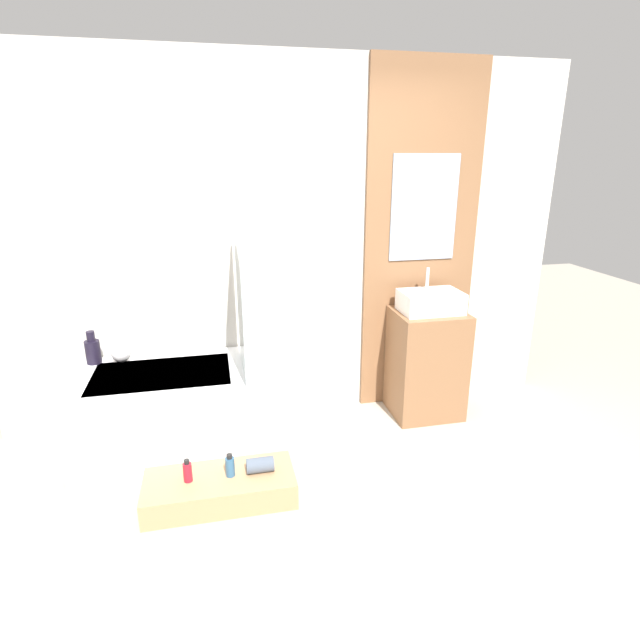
% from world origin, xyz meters
% --- Properties ---
extents(ground_plane, '(12.00, 12.00, 0.00)m').
position_xyz_m(ground_plane, '(0.00, 0.00, 0.00)').
color(ground_plane, '#A39989').
extents(wall_tiled_back, '(4.20, 0.06, 2.60)m').
position_xyz_m(wall_tiled_back, '(0.00, 1.58, 1.30)').
color(wall_tiled_back, beige).
rests_on(wall_tiled_back, ground_plane).
extents(wall_wood_accent, '(0.89, 0.04, 2.60)m').
position_xyz_m(wall_wood_accent, '(1.01, 1.53, 1.32)').
color(wall_wood_accent, brown).
rests_on(wall_wood_accent, ground_plane).
extents(bathtub, '(1.13, 0.75, 0.58)m').
position_xyz_m(bathtub, '(-0.92, 1.15, 0.29)').
color(bathtub, white).
rests_on(bathtub, ground_plane).
extents(glass_shower_screen, '(0.01, 0.60, 0.94)m').
position_xyz_m(glass_shower_screen, '(-0.38, 1.10, 1.05)').
color(glass_shower_screen, silver).
rests_on(glass_shower_screen, bathtub).
extents(wooden_step_bench, '(0.87, 0.37, 0.16)m').
position_xyz_m(wooden_step_bench, '(-0.59, 0.54, 0.08)').
color(wooden_step_bench, '#A87F56').
rests_on(wooden_step_bench, ground_plane).
extents(vanity_cabinet, '(0.52, 0.45, 0.83)m').
position_xyz_m(vanity_cabinet, '(1.01, 1.29, 0.42)').
color(vanity_cabinet, brown).
rests_on(vanity_cabinet, ground_plane).
extents(sink, '(0.44, 0.30, 0.32)m').
position_xyz_m(sink, '(1.01, 1.29, 0.91)').
color(sink, white).
rests_on(sink, vanity_cabinet).
extents(vase_tall_dark, '(0.10, 0.10, 0.23)m').
position_xyz_m(vase_tall_dark, '(-1.38, 1.43, 0.67)').
color(vase_tall_dark, black).
rests_on(vase_tall_dark, bathtub).
extents(vase_round_light, '(0.13, 0.13, 0.13)m').
position_xyz_m(vase_round_light, '(-1.20, 1.41, 0.65)').
color(vase_round_light, white).
rests_on(vase_round_light, bathtub).
extents(bottle_soap_primary, '(0.05, 0.05, 0.14)m').
position_xyz_m(bottle_soap_primary, '(-0.76, 0.54, 0.22)').
color(bottle_soap_primary, '#B21928').
rests_on(bottle_soap_primary, wooden_step_bench).
extents(bottle_soap_secondary, '(0.05, 0.05, 0.14)m').
position_xyz_m(bottle_soap_secondary, '(-0.52, 0.54, 0.22)').
color(bottle_soap_secondary, '#2D567A').
rests_on(bottle_soap_secondary, wooden_step_bench).
extents(towel_roll, '(0.16, 0.09, 0.09)m').
position_xyz_m(towel_roll, '(-0.35, 0.54, 0.20)').
color(towel_roll, '#4C5666').
rests_on(towel_roll, wooden_step_bench).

